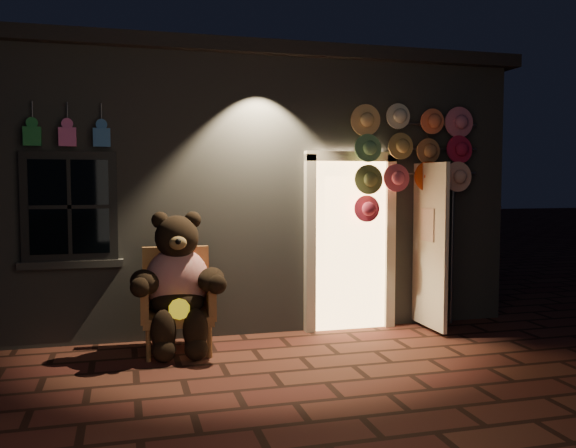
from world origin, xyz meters
name	(u,v)px	position (x,y,z in m)	size (l,w,h in m)	color
ground	(271,373)	(0.00, 0.00, 0.00)	(60.00, 60.00, 0.00)	#542B20
shop_building	(212,187)	(0.00, 3.99, 1.74)	(7.30, 5.95, 3.51)	slate
wicker_armchair	(177,300)	(-0.80, 1.04, 0.55)	(0.79, 0.71, 1.10)	olive
teddy_bear	(178,283)	(-0.80, 0.89, 0.75)	(1.09, 0.85, 1.50)	#AC1215
hat_rack	(412,154)	(2.09, 1.28, 2.16)	(1.69, 0.22, 2.76)	#59595E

